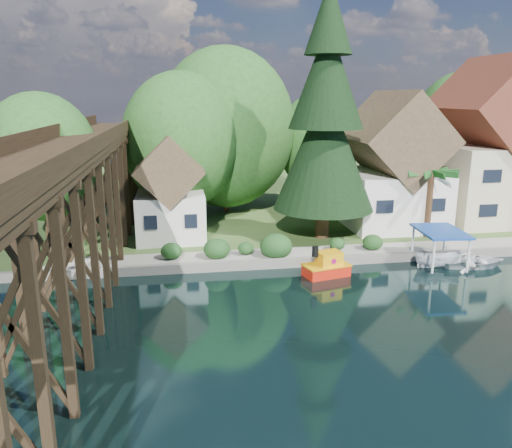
# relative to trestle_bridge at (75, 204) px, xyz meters

# --- Properties ---
(ground) EXTENTS (140.00, 140.00, 0.00)m
(ground) POSITION_rel_trestle_bridge_xyz_m (16.00, -5.17, -5.35)
(ground) COLOR black
(ground) RESTS_ON ground
(bank) EXTENTS (140.00, 52.00, 0.50)m
(bank) POSITION_rel_trestle_bridge_xyz_m (16.00, 28.83, -5.10)
(bank) COLOR #334E1F
(bank) RESTS_ON ground
(seawall) EXTENTS (60.00, 0.40, 0.62)m
(seawall) POSITION_rel_trestle_bridge_xyz_m (20.00, 2.83, -5.04)
(seawall) COLOR slate
(seawall) RESTS_ON ground
(promenade) EXTENTS (50.00, 2.60, 0.06)m
(promenade) POSITION_rel_trestle_bridge_xyz_m (22.00, 4.13, -4.82)
(promenade) COLOR gray
(promenade) RESTS_ON bank
(trestle_bridge) EXTENTS (4.12, 44.18, 9.30)m
(trestle_bridge) POSITION_rel_trestle_bridge_xyz_m (0.00, 0.00, 0.00)
(trestle_bridge) COLOR black
(trestle_bridge) RESTS_ON ground
(house_left) EXTENTS (7.64, 8.64, 11.02)m
(house_left) POSITION_rel_trestle_bridge_xyz_m (23.00, 10.83, -0.21)
(house_left) COLOR white
(house_left) RESTS_ON bank
(house_center) EXTENTS (8.65, 9.18, 13.89)m
(house_center) POSITION_rel_trestle_bridge_xyz_m (32.00, 11.33, 1.07)
(house_center) COLOR beige
(house_center) RESTS_ON bank
(shed) EXTENTS (5.09, 5.40, 7.85)m
(shed) POSITION_rel_trestle_bridge_xyz_m (5.00, 9.33, -1.52)
(shed) COLOR white
(shed) RESTS_ON bank
(bg_trees) EXTENTS (49.90, 13.30, 10.57)m
(bg_trees) POSITION_rel_trestle_bridge_xyz_m (17.00, 16.08, 1.94)
(bg_trees) COLOR #382314
(bg_trees) RESTS_ON bank
(shrubs) EXTENTS (15.76, 2.47, 1.70)m
(shrubs) POSITION_rel_trestle_bridge_xyz_m (11.40, 4.09, -4.12)
(shrubs) COLOR #153C16
(shrubs) RESTS_ON bank
(conifer) EXTENTS (7.50, 7.50, 18.46)m
(conifer) POSITION_rel_trestle_bridge_xyz_m (16.38, 7.84, 4.04)
(conifer) COLOR #382314
(conifer) RESTS_ON bank
(palm_tree) EXTENTS (4.63, 4.63, 5.54)m
(palm_tree) POSITION_rel_trestle_bridge_xyz_m (24.42, 6.77, -0.01)
(palm_tree) COLOR #382314
(palm_tree) RESTS_ON bank
(tugboat) EXTENTS (3.16, 2.22, 2.08)m
(tugboat) POSITION_rel_trestle_bridge_xyz_m (14.70, 0.90, -4.73)
(tugboat) COLOR red
(tugboat) RESTS_ON ground
(boat_white_a) EXTENTS (4.61, 3.50, 0.90)m
(boat_white_a) POSITION_rel_trestle_bridge_xyz_m (24.84, 1.10, -4.90)
(boat_white_a) COLOR white
(boat_white_a) RESTS_ON ground
(boat_canopy) EXTENTS (3.31, 4.21, 2.56)m
(boat_canopy) POSITION_rel_trestle_bridge_xyz_m (22.45, 1.28, -4.25)
(boat_canopy) COLOR white
(boat_canopy) RESTS_ON ground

